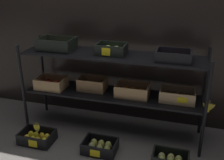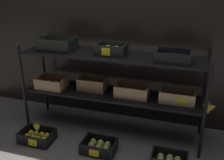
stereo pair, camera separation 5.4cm
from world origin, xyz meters
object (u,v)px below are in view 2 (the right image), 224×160
Objects in this scene: display_rack at (111,75)px; crate_ground_lemon at (37,137)px; crate_ground_pear at (99,147)px; banana_bunch_loose at (37,127)px.

display_rack reaches higher than crate_ground_lemon.
crate_ground_pear is (-0.00, -0.40, -0.61)m from display_rack.
display_rack is 0.94m from banana_bunch_loose.
crate_ground_lemon is 3.05× the size of banana_bunch_loose.
banana_bunch_loose reaches higher than crate_ground_lemon.
crate_ground_lemon is 0.69m from crate_ground_pear.
crate_ground_lemon is at bearing -177.36° from crate_ground_pear.
banana_bunch_loose is (-0.67, -0.03, 0.12)m from crate_ground_pear.
banana_bunch_loose is at bearing -7.13° from crate_ground_lemon.
banana_bunch_loose is at bearing -177.15° from crate_ground_pear.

